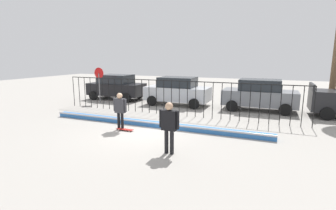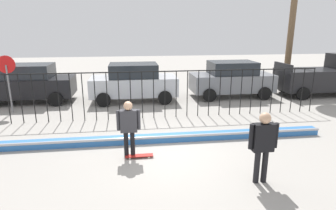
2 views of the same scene
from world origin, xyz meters
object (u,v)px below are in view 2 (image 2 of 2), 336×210
at_px(camera_operator, 263,141).
at_px(parked_car_silver, 134,82).
at_px(parked_car_gray, 231,79).
at_px(stop_sign, 8,76).
at_px(parked_car_black, 28,83).
at_px(skateboarder, 129,124).
at_px(skateboard, 139,156).
at_px(pickup_truck, 325,76).

distance_m(camera_operator, parked_car_silver, 8.87).
xyz_separation_m(parked_car_gray, stop_sign, (-10.59, -1.60, 0.64)).
bearing_deg(parked_car_silver, parked_car_black, 177.95).
bearing_deg(skateboarder, stop_sign, 142.68).
xyz_separation_m(skateboard, pickup_truck, (10.46, 6.61, 0.98)).
bearing_deg(skateboard, parked_car_black, 118.27).
distance_m(parked_car_black, parked_car_gray, 10.40).
relative_size(parked_car_silver, parked_car_gray, 1.00).
xyz_separation_m(parked_car_gray, pickup_truck, (5.24, -0.29, 0.06)).
height_order(skateboarder, pickup_truck, pickup_truck).
bearing_deg(skateboarder, parked_car_silver, 95.84).
xyz_separation_m(skateboard, parked_car_silver, (0.00, 6.67, 0.91)).
bearing_deg(parked_car_gray, skateboard, -130.92).
relative_size(camera_operator, parked_car_black, 0.41).
xyz_separation_m(skateboard, stop_sign, (-5.38, 5.30, 1.56)).
distance_m(skateboard, stop_sign, 7.71).
relative_size(skateboarder, parked_car_black, 0.39).
bearing_deg(parked_car_black, pickup_truck, -5.76).
distance_m(skateboarder, parked_car_silver, 6.58).
bearing_deg(parked_car_gray, camera_operator, -109.13).
height_order(parked_car_black, pickup_truck, pickup_truck).
height_order(skateboard, stop_sign, stop_sign).
relative_size(camera_operator, pickup_truck, 0.38).
distance_m(skateboard, parked_car_gray, 8.70).
xyz_separation_m(skateboarder, stop_sign, (-5.11, 5.20, 0.62)).
relative_size(skateboard, camera_operator, 0.45).
relative_size(skateboarder, stop_sign, 0.67).
distance_m(parked_car_silver, pickup_truck, 10.46).
xyz_separation_m(parked_car_silver, pickup_truck, (10.46, -0.06, 0.06)).
relative_size(skateboarder, camera_operator, 0.94).
bearing_deg(stop_sign, pickup_truck, 4.72).
height_order(skateboarder, skateboard, skateboarder).
height_order(camera_operator, stop_sign, stop_sign).
bearing_deg(parked_car_black, parked_car_gray, -5.02).
xyz_separation_m(skateboarder, skateboard, (0.27, -0.09, -0.94)).
distance_m(skateboarder, parked_car_black, 8.54).
height_order(parked_car_black, parked_car_gray, same).
relative_size(camera_operator, stop_sign, 0.71).
bearing_deg(pickup_truck, camera_operator, -130.07).
xyz_separation_m(skateboarder, parked_car_gray, (5.49, 6.80, -0.03)).
relative_size(skateboarder, pickup_truck, 0.35).
bearing_deg(parked_car_silver, skateboarder, -89.83).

